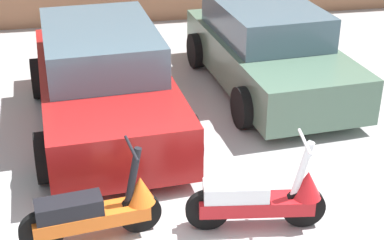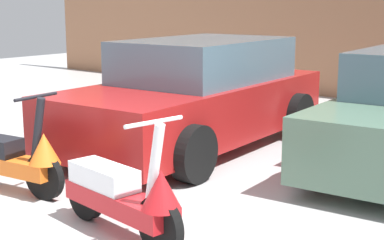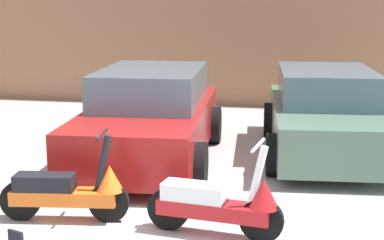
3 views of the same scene
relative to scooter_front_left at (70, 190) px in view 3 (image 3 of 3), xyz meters
The scene contains 5 objects.
wall_back 8.22m from the scooter_front_left, 82.42° to the left, with size 19.60×0.12×4.04m, color #9E6B4C.
scooter_front_left is the anchor object (origin of this frame).
scooter_front_right 1.81m from the scooter_front_left, ahead, with size 1.57×0.59×1.10m.
car_rear_left 2.85m from the scooter_front_left, 84.77° to the left, with size 2.32×4.46×1.48m.
car_rear_center 4.86m from the scooter_front_left, 50.46° to the left, with size 2.27×4.31×1.42m.
Camera 3 is at (1.56, -5.59, 2.61)m, focal length 55.00 mm.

